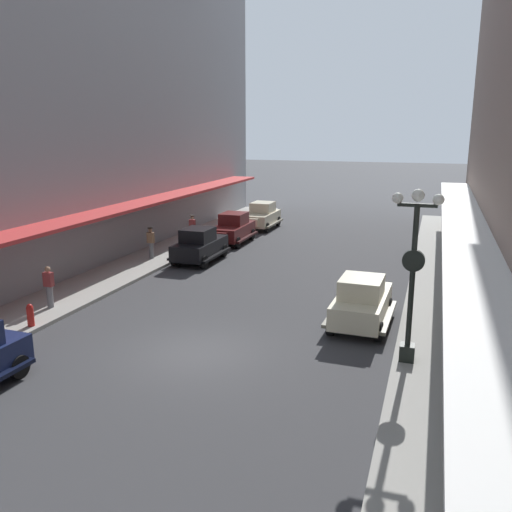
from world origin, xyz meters
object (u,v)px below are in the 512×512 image
pedestrian_2 (497,415)px  pedestrian_1 (49,287)px  pedestrian_4 (151,243)px  pedestrian_5 (448,246)px  parked_car_3 (200,244)px  parked_car_0 (362,300)px  pedestrian_3 (192,228)px  parked_car_4 (262,215)px  lamp_post_with_clock (413,269)px  fire_hydrant (30,315)px  parked_car_2 (233,228)px

pedestrian_2 → pedestrian_1: bearing=162.7°
pedestrian_4 → pedestrian_5: 15.58m
pedestrian_1 → pedestrian_5: bearing=40.5°
parked_car_3 → pedestrian_1: bearing=-103.7°
parked_car_0 → pedestrian_3: bearing=137.9°
parked_car_4 → lamp_post_with_clock: (11.08, -19.98, 2.04)m
lamp_post_with_clock → pedestrian_3: lamp_post_with_clock is taller
pedestrian_5 → parked_car_0: bearing=-106.4°
lamp_post_with_clock → pedestrian_5: 13.43m
pedestrian_2 → pedestrian_5: bearing=92.6°
parked_car_3 → parked_car_4: same height
pedestrian_4 → pedestrian_2: bearing=-39.9°
lamp_post_with_clock → pedestrian_2: 5.09m
parked_car_3 → pedestrian_2: bearing=-46.4°
pedestrian_2 → pedestrian_3: pedestrian_3 is taller
fire_hydrant → pedestrian_1: pedestrian_1 is taller
lamp_post_with_clock → pedestrian_3: size_ratio=3.09×
lamp_post_with_clock → pedestrian_2: bearing=-64.0°
parked_car_3 → parked_car_4: (0.15, 10.23, 0.00)m
parked_car_0 → pedestrian_4: 13.43m
pedestrian_3 → pedestrian_4: same height
parked_car_0 → fire_hydrant: parked_car_0 is taller
parked_car_0 → parked_car_3: size_ratio=1.01×
parked_car_2 → pedestrian_4: parked_car_2 is taller
parked_car_2 → pedestrian_2: (13.33, -18.98, 0.05)m
parked_car_2 → pedestrian_1: size_ratio=2.60×
pedestrian_2 → pedestrian_4: 20.59m
lamp_post_with_clock → pedestrian_3: 19.06m
parked_car_3 → parked_car_4: bearing=89.1°
lamp_post_with_clock → fire_hydrant: size_ratio=6.29×
parked_car_3 → pedestrian_4: bearing=-163.5°
pedestrian_5 → fire_hydrant: bearing=-134.0°
lamp_post_with_clock → pedestrian_4: 16.55m
parked_car_0 → pedestrian_1: parked_car_0 is taller
parked_car_0 → parked_car_2: 15.19m
parked_car_3 → pedestrian_3: (-2.15, 3.68, 0.07)m
pedestrian_1 → parked_car_0: bearing=11.1°
parked_car_0 → pedestrian_3: 15.65m
pedestrian_2 → pedestrian_5: 17.44m
parked_car_0 → pedestrian_3: size_ratio=2.57×
lamp_post_with_clock → pedestrian_4: bearing=146.7°
pedestrian_1 → pedestrian_3: bearing=89.7°
parked_car_3 → pedestrian_3: size_ratio=2.55×
parked_car_0 → parked_car_2: size_ratio=1.01×
parked_car_3 → fire_hydrant: 11.13m
parked_car_3 → pedestrian_5: 12.96m
parked_car_2 → pedestrian_1: parked_car_2 is taller
pedestrian_1 → pedestrian_3: size_ratio=0.98×
lamp_post_with_clock → pedestrian_5: (1.26, 13.22, -2.00)m
lamp_post_with_clock → parked_car_0: bearing=121.1°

